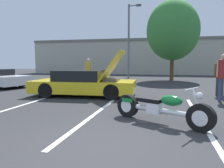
% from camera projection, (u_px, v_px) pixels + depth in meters
% --- Properties ---
extents(ground_plane, '(80.00, 80.00, 0.00)m').
position_uv_depth(ground_plane, '(94.00, 150.00, 3.77)').
color(ground_plane, '#2D2D30').
extents(parking_stripe_foreground, '(0.12, 5.99, 0.01)m').
position_uv_depth(parking_stripe_foreground, '(14.00, 108.00, 7.24)').
color(parking_stripe_foreground, white).
rests_on(parking_stripe_foreground, ground).
extents(parking_stripe_middle, '(0.12, 5.99, 0.01)m').
position_uv_depth(parking_stripe_middle, '(97.00, 112.00, 6.57)').
color(parking_stripe_middle, white).
rests_on(parking_stripe_middle, ground).
extents(parking_stripe_back, '(0.12, 5.99, 0.01)m').
position_uv_depth(parking_stripe_back, '(199.00, 118.00, 5.91)').
color(parking_stripe_back, white).
rests_on(parking_stripe_back, ground).
extents(far_building, '(32.00, 4.20, 4.40)m').
position_uv_depth(far_building, '(155.00, 56.00, 27.93)').
color(far_building, '#B2AD9E').
rests_on(far_building, ground).
extents(light_pole, '(1.21, 0.28, 6.76)m').
position_uv_depth(light_pole, '(130.00, 38.00, 20.07)').
color(light_pole, slate).
rests_on(light_pole, ground).
extents(tree_background, '(4.30, 4.30, 6.61)m').
position_uv_depth(tree_background, '(173.00, 30.00, 18.04)').
color(tree_background, brown).
rests_on(tree_background, ground).
extents(motorcycle, '(2.39, 1.38, 0.95)m').
position_uv_depth(motorcycle, '(160.00, 108.00, 5.38)').
color(motorcycle, black).
rests_on(motorcycle, ground).
extents(show_car_hood_open, '(4.62, 2.17, 2.01)m').
position_uv_depth(show_car_hood_open, '(84.00, 83.00, 9.78)').
color(show_car_hood_open, yellow).
rests_on(show_car_hood_open, ground).
extents(spectator_near_motorcycle, '(0.52, 0.23, 1.75)m').
position_uv_depth(spectator_near_motorcycle, '(88.00, 69.00, 13.98)').
color(spectator_near_motorcycle, gray).
rests_on(spectator_near_motorcycle, ground).
extents(spectator_by_show_car, '(0.52, 0.24, 1.83)m').
position_uv_depth(spectator_by_show_car, '(224.00, 73.00, 8.34)').
color(spectator_by_show_car, '#38476B').
rests_on(spectator_by_show_car, ground).
extents(spectator_midground, '(0.52, 0.22, 1.65)m').
position_uv_depth(spectator_midground, '(220.00, 74.00, 9.80)').
color(spectator_midground, '#333338').
rests_on(spectator_midground, ground).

